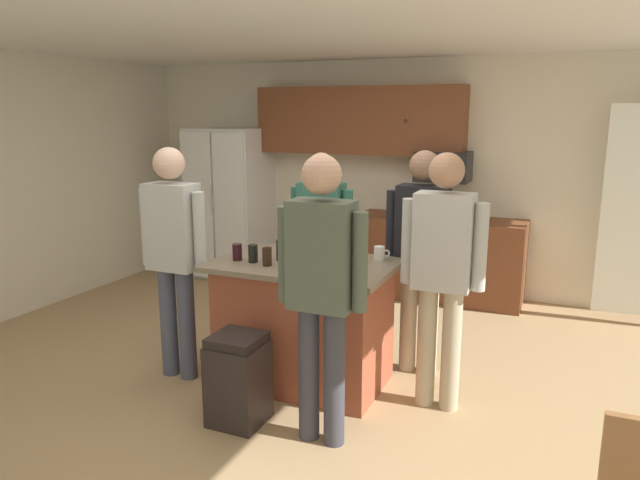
{
  "coord_description": "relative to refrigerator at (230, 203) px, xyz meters",
  "views": [
    {
      "loc": [
        1.9,
        -3.8,
        2.02
      ],
      "look_at": [
        0.13,
        0.29,
        1.05
      ],
      "focal_mm": 33.1,
      "sensor_mm": 36.0,
      "label": 1
    }
  ],
  "objects": [
    {
      "name": "floor",
      "position": [
        2.0,
        -2.38,
        -0.91
      ],
      "size": [
        7.04,
        7.04,
        0.0
      ],
      "primitive_type": "plane",
      "color": "tan",
      "rests_on": "ground"
    },
    {
      "name": "ceiling",
      "position": [
        2.0,
        -2.38,
        1.69
      ],
      "size": [
        7.04,
        7.04,
        0.0
      ],
      "primitive_type": "plane",
      "color": "white"
    },
    {
      "name": "back_wall",
      "position": [
        2.0,
        0.42,
        0.39
      ],
      "size": [
        6.4,
        0.1,
        2.6
      ],
      "primitive_type": "cube",
      "color": "beige",
      "rests_on": "ground"
    },
    {
      "name": "cabinet_run_upper",
      "position": [
        1.6,
        0.22,
        1.01
      ],
      "size": [
        2.4,
        0.38,
        0.75
      ],
      "color": "brown"
    },
    {
      "name": "cabinet_run_lower",
      "position": [
        2.6,
        0.1,
        -0.46
      ],
      "size": [
        1.8,
        0.63,
        0.9
      ],
      "color": "brown",
      "rests_on": "ground"
    },
    {
      "name": "refrigerator",
      "position": [
        0.0,
        0.0,
        0.0
      ],
      "size": [
        0.88,
        0.76,
        1.83
      ],
      "color": "white",
      "rests_on": "ground"
    },
    {
      "name": "microwave_over_range",
      "position": [
        2.6,
        0.12,
        0.54
      ],
      "size": [
        0.56,
        0.4,
        0.32
      ],
      "primitive_type": "cube",
      "color": "black"
    },
    {
      "name": "kitchen_island",
      "position": [
        2.13,
        -2.39,
        -0.44
      ],
      "size": [
        1.32,
        0.87,
        0.94
      ],
      "color": "#9E4C33",
      "rests_on": "ground"
    },
    {
      "name": "person_guest_right",
      "position": [
        2.57,
        -3.09,
        0.13
      ],
      "size": [
        0.57,
        0.24,
        1.79
      ],
      "rotation": [
        0.0,
        0.0,
        2.14
      ],
      "color": "#383842",
      "rests_on": "ground"
    },
    {
      "name": "person_host_foreground",
      "position": [
        1.19,
        -2.68,
        0.12
      ],
      "size": [
        0.57,
        0.23,
        1.77
      ],
      "rotation": [
        0.0,
        0.0,
        0.3
      ],
      "color": "#4C5166",
      "rests_on": "ground"
    },
    {
      "name": "person_guest_left",
      "position": [
        2.87,
        -1.86,
        0.1
      ],
      "size": [
        0.57,
        0.23,
        1.75
      ],
      "rotation": [
        0.0,
        0.0,
        -2.52
      ],
      "color": "tan",
      "rests_on": "ground"
    },
    {
      "name": "person_elder_center",
      "position": [
        1.93,
        -1.62,
        0.06
      ],
      "size": [
        0.57,
        0.22,
        1.69
      ],
      "rotation": [
        0.0,
        0.0,
        -1.33
      ],
      "color": "#232D4C",
      "rests_on": "ground"
    },
    {
      "name": "person_guest_by_door",
      "position": [
        3.14,
        -2.37,
        0.12
      ],
      "size": [
        0.57,
        0.23,
        1.77
      ],
      "rotation": [
        0.0,
        0.0,
        -3.12
      ],
      "color": "tan",
      "rests_on": "ground"
    },
    {
      "name": "tumbler_amber",
      "position": [
        1.95,
        -2.41,
        0.11
      ],
      "size": [
        0.07,
        0.07,
        0.15
      ],
      "color": "black",
      "rests_on": "kitchen_island"
    },
    {
      "name": "mug_blue_stoneware",
      "position": [
        2.23,
        -2.66,
        0.08
      ],
      "size": [
        0.13,
        0.08,
        0.11
      ],
      "color": "white",
      "rests_on": "kitchen_island"
    },
    {
      "name": "glass_dark_ale",
      "position": [
        1.65,
        -2.53,
        0.09
      ],
      "size": [
        0.07,
        0.07,
        0.12
      ],
      "color": "black",
      "rests_on": "kitchen_island"
    },
    {
      "name": "mug_ceramic_white",
      "position": [
        2.62,
        -2.11,
        0.08
      ],
      "size": [
        0.12,
        0.08,
        0.1
      ],
      "color": "white",
      "rests_on": "kitchen_island"
    },
    {
      "name": "glass_short_whisky",
      "position": [
        1.93,
        -2.58,
        0.1
      ],
      "size": [
        0.07,
        0.07,
        0.13
      ],
      "color": "black",
      "rests_on": "kitchen_island"
    },
    {
      "name": "glass_pilsner",
      "position": [
        1.79,
        -2.54,
        0.1
      ],
      "size": [
        0.07,
        0.07,
        0.13
      ],
      "color": "black",
      "rests_on": "kitchen_island"
    },
    {
      "name": "serving_tray",
      "position": [
        2.31,
        -2.36,
        0.05
      ],
      "size": [
        0.44,
        0.3,
        0.04
      ],
      "color": "#B7B7BC",
      "rests_on": "kitchen_island"
    },
    {
      "name": "trash_bin",
      "position": [
        1.98,
        -3.11,
        -0.61
      ],
      "size": [
        0.34,
        0.34,
        0.61
      ],
      "color": "black",
      "rests_on": "ground"
    }
  ]
}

